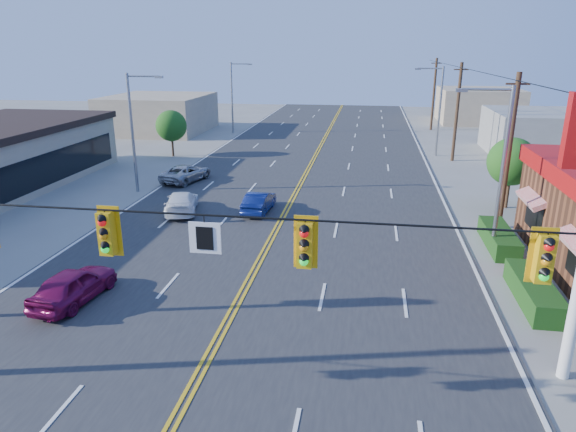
# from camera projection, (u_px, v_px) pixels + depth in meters

# --- Properties ---
(ground) EXTENTS (160.00, 160.00, 0.00)m
(ground) POSITION_uv_depth(u_px,v_px,m) (172.00, 428.00, 13.59)
(ground) COLOR gray
(ground) RESTS_ON ground
(road) EXTENTS (20.00, 120.00, 0.06)m
(road) POSITION_uv_depth(u_px,v_px,m) (289.00, 207.00, 32.34)
(road) COLOR #2D2D30
(road) RESTS_ON ground
(signal_span) EXTENTS (24.32, 0.34, 9.00)m
(signal_span) POSITION_uv_depth(u_px,v_px,m) (152.00, 257.00, 12.07)
(signal_span) COLOR #47301E
(signal_span) RESTS_ON ground
(streetlight_se) EXTENTS (2.55, 0.25, 8.00)m
(streetlight_se) POSITION_uv_depth(u_px,v_px,m) (499.00, 163.00, 23.70)
(streetlight_se) COLOR gray
(streetlight_se) RESTS_ON ground
(streetlight_ne) EXTENTS (2.55, 0.25, 8.00)m
(streetlight_ne) POSITION_uv_depth(u_px,v_px,m) (438.00, 106.00, 46.22)
(streetlight_ne) COLOR gray
(streetlight_ne) RESTS_ON ground
(streetlight_sw) EXTENTS (2.55, 0.25, 8.00)m
(streetlight_sw) POSITION_uv_depth(u_px,v_px,m) (135.00, 127.00, 34.41)
(streetlight_sw) COLOR gray
(streetlight_sw) RESTS_ON ground
(streetlight_nw) EXTENTS (2.55, 0.25, 8.00)m
(streetlight_nw) POSITION_uv_depth(u_px,v_px,m) (234.00, 94.00, 58.80)
(streetlight_nw) COLOR gray
(streetlight_nw) RESTS_ON ground
(utility_pole_near) EXTENTS (0.28, 0.28, 8.40)m
(utility_pole_near) POSITION_uv_depth(u_px,v_px,m) (509.00, 153.00, 27.35)
(utility_pole_near) COLOR #47301E
(utility_pole_near) RESTS_ON ground
(utility_pole_mid) EXTENTS (0.28, 0.28, 8.40)m
(utility_pole_mid) POSITION_uv_depth(u_px,v_px,m) (457.00, 113.00, 44.23)
(utility_pole_mid) COLOR #47301E
(utility_pole_mid) RESTS_ON ground
(utility_pole_far) EXTENTS (0.28, 0.28, 8.40)m
(utility_pole_far) POSITION_uv_depth(u_px,v_px,m) (434.00, 95.00, 61.11)
(utility_pole_far) COLOR #47301E
(utility_pole_far) RESTS_ON ground
(tree_kfc_rear) EXTENTS (2.94, 2.94, 4.41)m
(tree_kfc_rear) POSITION_uv_depth(u_px,v_px,m) (512.00, 162.00, 31.30)
(tree_kfc_rear) COLOR #47301E
(tree_kfc_rear) RESTS_ON ground
(tree_west) EXTENTS (2.80, 2.80, 4.20)m
(tree_west) POSITION_uv_depth(u_px,v_px,m) (171.00, 126.00, 46.53)
(tree_west) COLOR #47301E
(tree_west) RESTS_ON ground
(bld_east_mid) EXTENTS (12.00, 10.00, 4.00)m
(bld_east_mid) POSITION_uv_depth(u_px,v_px,m) (558.00, 134.00, 47.22)
(bld_east_mid) COLOR gray
(bld_east_mid) RESTS_ON ground
(bld_west_far) EXTENTS (11.00, 12.00, 4.20)m
(bld_west_far) POSITION_uv_depth(u_px,v_px,m) (159.00, 113.00, 60.92)
(bld_west_far) COLOR tan
(bld_west_far) RESTS_ON ground
(bld_east_far) EXTENTS (10.00, 10.00, 4.40)m
(bld_east_far) POSITION_uv_depth(u_px,v_px,m) (478.00, 105.00, 68.24)
(bld_east_far) COLOR tan
(bld_east_far) RESTS_ON ground
(car_magenta) EXTENTS (2.04, 4.15, 1.36)m
(car_magenta) POSITION_uv_depth(u_px,v_px,m) (74.00, 286.00, 20.07)
(car_magenta) COLOR maroon
(car_magenta) RESTS_ON ground
(car_blue) EXTENTS (1.49, 3.81, 1.24)m
(car_blue) POSITION_uv_depth(u_px,v_px,m) (259.00, 203.00, 31.08)
(car_blue) COLOR navy
(car_blue) RESTS_ON ground
(car_white) EXTENTS (2.80, 4.63, 1.26)m
(car_white) POSITION_uv_depth(u_px,v_px,m) (182.00, 203.00, 30.99)
(car_white) COLOR white
(car_white) RESTS_ON ground
(car_silver) EXTENTS (3.21, 4.88, 1.25)m
(car_silver) POSITION_uv_depth(u_px,v_px,m) (186.00, 174.00, 38.20)
(car_silver) COLOR #A6A7AB
(car_silver) RESTS_ON ground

